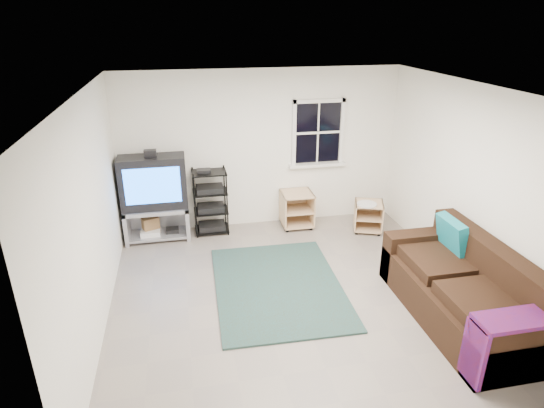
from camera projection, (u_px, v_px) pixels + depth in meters
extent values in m
plane|color=gray|center=(294.00, 295.00, 5.87)|extent=(4.60, 4.60, 0.00)
plane|color=white|center=(298.00, 90.00, 4.87)|extent=(4.60, 4.60, 0.00)
plane|color=white|center=(261.00, 150.00, 7.45)|extent=(4.60, 0.00, 4.60)
plane|color=white|center=(374.00, 321.00, 3.29)|extent=(4.60, 0.00, 4.60)
plane|color=white|center=(91.00, 218.00, 4.94)|extent=(0.00, 4.60, 4.60)
plane|color=white|center=(471.00, 189.00, 5.79)|extent=(0.00, 4.60, 4.60)
cube|color=black|center=(318.00, 132.00, 7.51)|extent=(0.80, 0.01, 1.02)
cube|color=silver|center=(319.00, 101.00, 7.29)|extent=(0.88, 0.06, 0.06)
cube|color=silver|center=(317.00, 165.00, 7.69)|extent=(0.98, 0.14, 0.05)
cube|color=silver|center=(294.00, 134.00, 7.42)|extent=(0.06, 0.06, 1.10)
cube|color=silver|center=(342.00, 131.00, 7.57)|extent=(0.06, 0.06, 1.10)
cube|color=silver|center=(318.00, 133.00, 7.50)|extent=(0.78, 0.04, 0.04)
cube|color=#9A9AA1|center=(156.00, 208.00, 7.17)|extent=(1.00, 0.50, 0.06)
cube|color=#9A9AA1|center=(127.00, 225.00, 7.18)|extent=(0.06, 0.50, 0.55)
cube|color=#9A9AA1|center=(187.00, 220.00, 7.35)|extent=(0.06, 0.50, 0.55)
cube|color=#9A9AA1|center=(159.00, 234.00, 7.34)|extent=(0.88, 0.46, 0.04)
cube|color=#9A9AA1|center=(158.00, 217.00, 7.47)|extent=(1.00, 0.04, 0.55)
cube|color=silver|center=(151.00, 232.00, 7.26)|extent=(0.30, 0.24, 0.08)
cube|color=black|center=(172.00, 230.00, 7.37)|extent=(0.20, 0.18, 0.06)
cube|color=black|center=(153.00, 182.00, 7.00)|extent=(1.00, 0.42, 0.82)
cube|color=#1E6DFF|center=(153.00, 186.00, 6.80)|extent=(0.82, 0.01, 0.56)
cube|color=black|center=(150.00, 153.00, 6.82)|extent=(0.18, 0.13, 0.10)
cylinder|color=black|center=(195.00, 207.00, 7.17)|extent=(0.02, 0.02, 1.09)
cylinder|color=black|center=(227.00, 204.00, 7.26)|extent=(0.02, 0.02, 1.09)
cylinder|color=black|center=(194.00, 199.00, 7.49)|extent=(0.02, 0.02, 1.09)
cylinder|color=black|center=(225.00, 196.00, 7.58)|extent=(0.02, 0.02, 1.09)
cube|color=black|center=(212.00, 229.00, 7.57)|extent=(0.55, 0.40, 0.02)
cube|color=black|center=(212.00, 226.00, 7.55)|extent=(0.43, 0.32, 0.09)
cube|color=black|center=(211.00, 211.00, 7.44)|extent=(0.55, 0.40, 0.02)
cube|color=black|center=(211.00, 208.00, 7.42)|extent=(0.43, 0.32, 0.09)
cube|color=black|center=(210.00, 192.00, 7.31)|extent=(0.55, 0.40, 0.02)
cube|color=black|center=(210.00, 189.00, 7.29)|extent=(0.43, 0.32, 0.09)
cube|color=black|center=(209.00, 173.00, 7.19)|extent=(0.55, 0.40, 0.02)
cube|color=#DBB687|center=(297.00, 193.00, 7.57)|extent=(0.52, 0.52, 0.02)
cube|color=#DBB687|center=(297.00, 222.00, 7.77)|extent=(0.52, 0.52, 0.02)
cube|color=#DBB687|center=(283.00, 209.00, 7.63)|extent=(0.03, 0.51, 0.55)
cube|color=#DBB687|center=(311.00, 207.00, 7.72)|extent=(0.03, 0.51, 0.55)
cube|color=#DBB687|center=(293.00, 203.00, 7.89)|extent=(0.47, 0.03, 0.55)
cube|color=#DBB687|center=(297.00, 209.00, 7.68)|extent=(0.47, 0.50, 0.02)
cylinder|color=black|center=(287.00, 230.00, 7.57)|extent=(0.05, 0.05, 0.05)
cylinder|color=black|center=(305.00, 219.00, 8.01)|extent=(0.05, 0.05, 0.05)
cube|color=#DBB687|center=(369.00, 203.00, 7.45)|extent=(0.58, 0.58, 0.02)
cube|color=#DBB687|center=(367.00, 227.00, 7.61)|extent=(0.58, 0.58, 0.02)
cube|color=#DBB687|center=(355.00, 215.00, 7.56)|extent=(0.17, 0.43, 0.45)
cube|color=#DBB687|center=(382.00, 216.00, 7.50)|extent=(0.17, 0.43, 0.45)
cube|color=#DBB687|center=(368.00, 210.00, 7.73)|extent=(0.39, 0.16, 0.45)
cube|color=#DBB687|center=(368.00, 216.00, 7.54)|extent=(0.53, 0.54, 0.02)
cylinder|color=black|center=(357.00, 233.00, 7.49)|extent=(0.05, 0.05, 0.05)
cylinder|color=black|center=(377.00, 225.00, 7.77)|extent=(0.05, 0.05, 0.05)
cylinder|color=silver|center=(367.00, 204.00, 7.36)|extent=(0.32, 0.32, 0.02)
cube|color=black|center=(458.00, 302.00, 5.34)|extent=(0.99, 2.19, 0.46)
cube|color=black|center=(493.00, 264.00, 5.22)|extent=(0.26, 2.19, 0.47)
cube|color=black|center=(419.00, 254.00, 6.17)|extent=(0.99, 0.26, 0.68)
cube|color=black|center=(517.00, 349.00, 4.42)|extent=(0.99, 0.26, 0.68)
cube|color=black|center=(479.00, 303.00, 4.81)|extent=(0.66, 0.79, 0.14)
cube|color=black|center=(436.00, 262.00, 5.60)|extent=(0.66, 0.79, 0.14)
cube|color=teal|center=(452.00, 235.00, 5.70)|extent=(0.22, 0.53, 0.46)
cube|color=#0C1288|center=(523.00, 319.00, 4.28)|extent=(0.91, 0.33, 0.04)
cube|color=#0C1288|center=(474.00, 354.00, 4.33)|extent=(0.04, 0.33, 0.64)
cube|color=#322216|center=(278.00, 286.00, 6.05)|extent=(1.70, 2.30, 0.03)
cube|color=brown|center=(151.00, 228.00, 7.31)|extent=(0.29, 0.24, 0.36)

